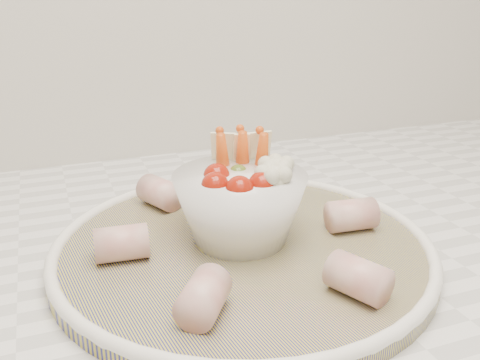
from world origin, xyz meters
name	(u,v)px	position (x,y,z in m)	size (l,w,h in m)	color
serving_platter	(243,247)	(0.15, 1.40, 0.93)	(0.41, 0.41, 0.02)	navy
veggie_bowl	(241,203)	(0.15, 1.41, 0.97)	(0.13, 0.13, 0.10)	white
cured_meat_rolls	(243,228)	(0.15, 1.40, 0.95)	(0.28, 0.29, 0.03)	#C05E58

